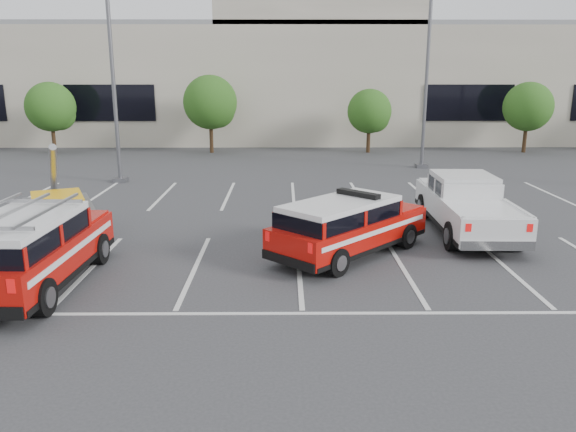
# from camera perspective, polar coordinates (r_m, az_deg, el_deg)

# --- Properties ---
(ground) EXTENTS (120.00, 120.00, 0.00)m
(ground) POSITION_cam_1_polar(r_m,az_deg,el_deg) (14.63, 1.12, -5.31)
(ground) COLOR #353537
(ground) RESTS_ON ground
(stall_markings) EXTENTS (23.00, 15.00, 0.01)m
(stall_markings) POSITION_cam_1_polar(r_m,az_deg,el_deg) (18.93, 0.76, -0.72)
(stall_markings) COLOR silver
(stall_markings) RESTS_ON ground
(convention_building) EXTENTS (60.00, 16.99, 13.20)m
(convention_building) POSITION_cam_1_polar(r_m,az_deg,el_deg) (45.65, 0.30, 14.04)
(convention_building) COLOR beige
(convention_building) RESTS_ON ground
(tree_left) EXTENTS (3.07, 3.07, 4.42)m
(tree_left) POSITION_cam_1_polar(r_m,az_deg,el_deg) (38.72, -22.82, 10.03)
(tree_left) COLOR #3F2B19
(tree_left) RESTS_ON ground
(tree_mid_left) EXTENTS (3.37, 3.37, 4.85)m
(tree_mid_left) POSITION_cam_1_polar(r_m,az_deg,el_deg) (36.16, -7.75, 11.19)
(tree_mid_left) COLOR #3F2B19
(tree_mid_left) RESTS_ON ground
(tree_mid_right) EXTENTS (2.77, 2.77, 3.99)m
(tree_mid_right) POSITION_cam_1_polar(r_m,az_deg,el_deg) (36.32, 8.39, 10.33)
(tree_mid_right) COLOR #3F2B19
(tree_mid_right) RESTS_ON ground
(tree_right) EXTENTS (3.07, 3.07, 4.42)m
(tree_right) POSITION_cam_1_polar(r_m,az_deg,el_deg) (39.08, 23.29, 10.01)
(tree_right) COLOR #3F2B19
(tree_right) RESTS_ON ground
(light_pole_left) EXTENTS (0.90, 0.60, 10.24)m
(light_pole_left) POSITION_cam_1_polar(r_m,az_deg,el_deg) (26.88, -17.43, 14.25)
(light_pole_left) COLOR #59595E
(light_pole_left) RESTS_ON ground
(light_pole_mid) EXTENTS (0.90, 0.60, 10.24)m
(light_pole_mid) POSITION_cam_1_polar(r_m,az_deg,el_deg) (30.68, 13.96, 14.40)
(light_pole_mid) COLOR #59595E
(light_pole_mid) RESTS_ON ground
(fire_chief_suv) EXTENTS (4.76, 4.83, 1.75)m
(fire_chief_suv) POSITION_cam_1_polar(r_m,az_deg,el_deg) (15.54, 6.12, -1.45)
(fire_chief_suv) COLOR #AB0D08
(fire_chief_suv) RESTS_ON ground
(white_pickup) EXTENTS (2.17, 5.88, 1.79)m
(white_pickup) POSITION_cam_1_polar(r_m,az_deg,el_deg) (18.58, 17.62, 0.55)
(white_pickup) COLOR silver
(white_pickup) RESTS_ON ground
(ladder_suv) EXTENTS (2.20, 5.24, 2.04)m
(ladder_suv) POSITION_cam_1_polar(r_m,az_deg,el_deg) (14.37, -24.61, -3.60)
(ladder_suv) COLOR #AB0D08
(ladder_suv) RESTS_ON ground
(utility_rig) EXTENTS (3.15, 4.14, 2.95)m
(utility_rig) POSITION_cam_1_polar(r_m,az_deg,el_deg) (18.59, -22.56, -0.27)
(utility_rig) COLOR #59595E
(utility_rig) RESTS_ON ground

